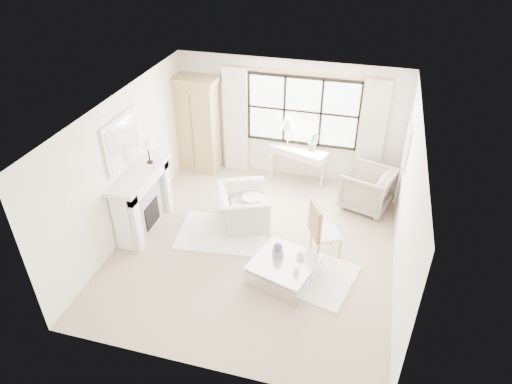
% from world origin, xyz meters
% --- Properties ---
extents(floor, '(5.50, 5.50, 0.00)m').
position_xyz_m(floor, '(0.00, 0.00, 0.00)').
color(floor, tan).
rests_on(floor, ground).
extents(ceiling, '(5.50, 5.50, 0.00)m').
position_xyz_m(ceiling, '(0.00, 0.00, 2.70)').
color(ceiling, silver).
rests_on(ceiling, ground).
extents(wall_back, '(5.00, 0.00, 5.00)m').
position_xyz_m(wall_back, '(0.00, 2.75, 1.35)').
color(wall_back, white).
rests_on(wall_back, ground).
extents(wall_front, '(5.00, 0.00, 5.00)m').
position_xyz_m(wall_front, '(0.00, -2.75, 1.35)').
color(wall_front, beige).
rests_on(wall_front, ground).
extents(wall_left, '(0.00, 5.50, 5.50)m').
position_xyz_m(wall_left, '(-2.50, 0.00, 1.35)').
color(wall_left, white).
rests_on(wall_left, ground).
extents(wall_right, '(0.00, 5.50, 5.50)m').
position_xyz_m(wall_right, '(2.50, 0.00, 1.35)').
color(wall_right, white).
rests_on(wall_right, ground).
extents(window_pane, '(2.40, 0.02, 1.50)m').
position_xyz_m(window_pane, '(0.30, 2.73, 1.60)').
color(window_pane, white).
rests_on(window_pane, wall_back).
extents(window_frame, '(2.50, 0.04, 1.50)m').
position_xyz_m(window_frame, '(0.30, 2.72, 1.60)').
color(window_frame, black).
rests_on(window_frame, wall_back).
extents(curtain_rod, '(3.30, 0.04, 0.04)m').
position_xyz_m(curtain_rod, '(0.30, 2.67, 2.47)').
color(curtain_rod, '#B2843E').
rests_on(curtain_rod, wall_back).
extents(curtain_left, '(0.55, 0.10, 2.47)m').
position_xyz_m(curtain_left, '(-1.20, 2.65, 1.24)').
color(curtain_left, silver).
rests_on(curtain_left, ground).
extents(curtain_right, '(0.55, 0.10, 2.47)m').
position_xyz_m(curtain_right, '(1.80, 2.65, 1.24)').
color(curtain_right, beige).
rests_on(curtain_right, ground).
extents(fireplace, '(0.58, 1.66, 1.26)m').
position_xyz_m(fireplace, '(-2.27, 0.00, 0.65)').
color(fireplace, white).
rests_on(fireplace, ground).
extents(mirror_frame, '(0.05, 1.15, 0.95)m').
position_xyz_m(mirror_frame, '(-2.47, 0.00, 1.84)').
color(mirror_frame, silver).
rests_on(mirror_frame, wall_left).
extents(mirror_glass, '(0.02, 1.00, 0.80)m').
position_xyz_m(mirror_glass, '(-2.44, 0.00, 1.84)').
color(mirror_glass, silver).
rests_on(mirror_glass, wall_left).
extents(art_frame, '(0.04, 0.62, 0.82)m').
position_xyz_m(art_frame, '(2.47, 1.70, 1.55)').
color(art_frame, white).
rests_on(art_frame, wall_right).
extents(art_canvas, '(0.01, 0.52, 0.72)m').
position_xyz_m(art_canvas, '(2.45, 1.70, 1.55)').
color(art_canvas, '#BDAB92').
rests_on(art_canvas, wall_right).
extents(mantel_lamp, '(0.22, 0.22, 0.51)m').
position_xyz_m(mantel_lamp, '(-2.18, 0.35, 1.65)').
color(mantel_lamp, black).
rests_on(mantel_lamp, fireplace).
extents(armoire, '(1.16, 0.77, 2.24)m').
position_xyz_m(armoire, '(-2.09, 2.51, 1.14)').
color(armoire, tan).
rests_on(armoire, floor).
extents(console_table, '(1.38, 0.86, 0.80)m').
position_xyz_m(console_table, '(0.28, 2.53, 0.40)').
color(console_table, white).
rests_on(console_table, floor).
extents(console_lamp, '(0.28, 0.28, 0.69)m').
position_xyz_m(console_lamp, '(0.04, 2.52, 1.36)').
color(console_lamp, gold).
rests_on(console_lamp, console_table).
extents(orchid_plant, '(0.25, 0.21, 0.43)m').
position_xyz_m(orchid_plant, '(0.61, 2.52, 1.01)').
color(orchid_plant, '#526745').
rests_on(orchid_plant, console_table).
extents(side_table, '(0.40, 0.40, 0.51)m').
position_xyz_m(side_table, '(-0.32, 0.83, 0.33)').
color(side_table, white).
rests_on(side_table, floor).
extents(rug_left, '(1.85, 1.41, 0.03)m').
position_xyz_m(rug_left, '(-0.70, 0.16, 0.02)').
color(rug_left, white).
rests_on(rug_left, floor).
extents(rug_right, '(1.87, 1.57, 0.03)m').
position_xyz_m(rug_right, '(1.03, -0.52, 0.02)').
color(rug_right, white).
rests_on(rug_right, floor).
extents(club_armchair, '(1.31, 1.38, 0.72)m').
position_xyz_m(club_armchair, '(-0.45, 0.63, 0.36)').
color(club_armchair, beige).
rests_on(club_armchair, floor).
extents(wingback_chair, '(1.19, 1.17, 0.86)m').
position_xyz_m(wingback_chair, '(1.88, 1.84, 0.43)').
color(wingback_chair, gray).
rests_on(wingback_chair, floor).
extents(french_chair, '(0.65, 0.65, 1.08)m').
position_xyz_m(french_chair, '(1.24, 0.08, 0.31)').
color(french_chair, '#AE7249').
rests_on(french_chair, floor).
extents(coffee_table, '(1.25, 1.25, 0.38)m').
position_xyz_m(coffee_table, '(0.69, -0.72, 0.18)').
color(coffee_table, silver).
rests_on(coffee_table, floor).
extents(planter_box, '(0.22, 0.22, 0.13)m').
position_xyz_m(planter_box, '(0.55, -0.63, 0.44)').
color(planter_box, gray).
rests_on(planter_box, coffee_table).
extents(planter_flowers, '(0.15, 0.15, 0.15)m').
position_xyz_m(planter_flowers, '(0.55, -0.63, 0.58)').
color(planter_flowers, '#5E2F76').
rests_on(planter_flowers, planter_box).
extents(pillar_candle, '(0.09, 0.09, 0.12)m').
position_xyz_m(pillar_candle, '(0.93, -0.93, 0.44)').
color(pillar_candle, white).
rests_on(pillar_candle, coffee_table).
extents(coffee_vase, '(0.16, 0.16, 0.15)m').
position_xyz_m(coffee_vase, '(0.94, -0.57, 0.46)').
color(coffee_vase, silver).
rests_on(coffee_vase, coffee_table).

